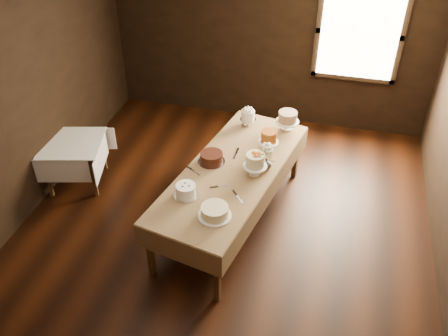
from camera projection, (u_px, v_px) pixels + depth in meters
floor at (220, 240)px, 5.91m from camera, size 5.00×6.00×0.01m
ceiling at (218, 12)px, 4.23m from camera, size 5.00×6.00×0.01m
wall_back at (270, 37)px, 7.39m from camera, size 5.00×0.02×2.80m
wall_left at (9, 114)px, 5.57m from camera, size 0.02×6.00×2.80m
window at (359, 34)px, 6.96m from camera, size 1.10×0.05×1.30m
display_table at (232, 173)px, 5.76m from camera, size 1.51×2.73×0.80m
side_table at (72, 147)px, 6.47m from camera, size 0.96×0.96×0.66m
cake_meringue at (248, 118)px, 6.46m from camera, size 0.21×0.21×0.23m
cake_speckled at (287, 121)px, 6.36m from camera, size 0.31×0.31×0.27m
cake_caramel at (268, 142)px, 5.97m from camera, size 0.25×0.25×0.29m
cake_chocolate at (211, 158)px, 5.81m from camera, size 0.33×0.33×0.13m
cake_flowers at (255, 165)px, 5.58m from camera, size 0.28×0.28×0.29m
cake_swirl at (186, 191)px, 5.31m from camera, size 0.28×0.28×0.14m
cake_cream at (215, 212)px, 5.05m from camera, size 0.41×0.41×0.12m
cake_server_a at (224, 186)px, 5.48m from camera, size 0.23×0.13×0.01m
cake_server_b at (240, 199)px, 5.29m from camera, size 0.17×0.20×0.01m
cake_server_c at (237, 151)px, 6.02m from camera, size 0.03×0.24×0.01m
cake_server_d at (269, 161)px, 5.85m from camera, size 0.24×0.07×0.01m
cake_server_e at (196, 172)px, 5.68m from camera, size 0.22×0.15×0.01m
flower_vase at (266, 164)px, 5.70m from camera, size 0.19×0.19×0.14m
flower_bouquet at (267, 150)px, 5.59m from camera, size 0.14×0.14×0.20m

